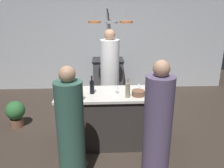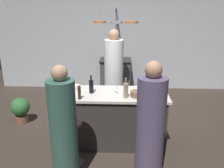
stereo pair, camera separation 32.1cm
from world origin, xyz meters
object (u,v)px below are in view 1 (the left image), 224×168
(guest_left, at_px, (71,134))
(wine_bottle_white, at_px, (128,90))
(stove_range, at_px, (108,76))
(potted_plant, at_px, (16,112))
(wine_glass_near_right_guest, at_px, (63,89))
(wine_glass_by_chef, at_px, (117,87))
(guest_right, at_px, (157,130))
(mixing_bowl_steel, at_px, (154,92))
(wine_bottle_dark, at_px, (92,87))
(chef, at_px, (110,77))
(bar_stool_left, at_px, (78,143))
(mixing_bowl_ceramic, at_px, (74,88))
(pepper_mill, at_px, (81,94))
(bar_stool_right, at_px, (154,141))
(wine_bottle_red, at_px, (156,83))
(wine_glass_near_left_guest, at_px, (139,85))
(mixing_bowl_wooden, at_px, (138,93))

(guest_left, distance_m, wine_bottle_white, 1.14)
(stove_range, relative_size, potted_plant, 1.71)
(wine_glass_near_right_guest, xyz_separation_m, wine_glass_by_chef, (0.83, 0.06, 0.00))
(guest_right, bearing_deg, mixing_bowl_steel, 81.41)
(wine_bottle_white, distance_m, wine_bottle_dark, 0.58)
(chef, height_order, bar_stool_left, chef)
(bar_stool_left, xyz_separation_m, wine_glass_near_right_guest, (-0.24, 0.54, 0.63))
(stove_range, bearing_deg, guest_left, -99.27)
(bar_stool_left, bearing_deg, wine_glass_by_chef, 45.07)
(wine_bottle_dark, relative_size, mixing_bowl_ceramic, 1.58)
(potted_plant, distance_m, pepper_mill, 1.77)
(bar_stool_left, xyz_separation_m, potted_plant, (-1.29, 1.24, -0.08))
(guest_right, bearing_deg, bar_stool_right, 80.64)
(guest_right, height_order, mixing_bowl_ceramic, guest_right)
(wine_glass_near_right_guest, bearing_deg, pepper_mill, -34.46)
(mixing_bowl_ceramic, bearing_deg, guest_right, -45.20)
(wine_bottle_red, relative_size, wine_glass_near_left_guest, 2.10)
(potted_plant, bearing_deg, wine_bottle_red, -10.92)
(pepper_mill, height_order, mixing_bowl_wooden, pepper_mill)
(bar_stool_right, relative_size, mixing_bowl_ceramic, 3.66)
(bar_stool_left, relative_size, wine_glass_by_chef, 4.66)
(wine_bottle_white, height_order, wine_glass_near_left_guest, wine_bottle_white)
(bar_stool_left, distance_m, wine_glass_near_right_guest, 0.86)
(chef, xyz_separation_m, wine_bottle_white, (0.22, -1.29, 0.19))
(mixing_bowl_wooden, bearing_deg, wine_bottle_white, -159.58)
(guest_left, height_order, guest_right, guest_right)
(guest_left, bearing_deg, wine_bottle_dark, 76.40)
(wine_glass_near_left_guest, distance_m, mixing_bowl_ceramic, 1.07)
(chef, height_order, bar_stool_right, chef)
(wine_bottle_white, xyz_separation_m, wine_glass_by_chef, (-0.15, 0.18, -0.02))
(wine_bottle_white, relative_size, mixing_bowl_ceramic, 1.70)
(potted_plant, relative_size, wine_bottle_white, 1.65)
(bar_stool_right, height_order, wine_bottle_dark, wine_bottle_dark)
(chef, xyz_separation_m, mixing_bowl_steel, (0.65, -1.16, 0.10))
(wine_glass_by_chef, height_order, mixing_bowl_ceramic, wine_glass_by_chef)
(wine_glass_by_chef, relative_size, mixing_bowl_ceramic, 0.79)
(wine_glass_near_left_guest, bearing_deg, stove_range, 100.10)
(stove_range, height_order, wine_glass_near_right_guest, wine_glass_near_right_guest)
(stove_range, relative_size, mixing_bowl_wooden, 4.37)
(mixing_bowl_steel, bearing_deg, mixing_bowl_wooden, -165.89)
(pepper_mill, xyz_separation_m, wine_bottle_white, (0.69, 0.08, 0.02))
(pepper_mill, xyz_separation_m, wine_bottle_red, (1.21, 0.41, 0.01))
(wine_glass_near_right_guest, bearing_deg, wine_glass_near_left_guest, 5.82)
(wine_glass_near_left_guest, xyz_separation_m, mixing_bowl_steel, (0.22, -0.11, -0.07))
(bar_stool_right, distance_m, potted_plant, 2.69)
(stove_range, bearing_deg, mixing_bowl_ceramic, -105.42)
(bar_stool_right, distance_m, guest_right, 0.54)
(wine_bottle_white, distance_m, mixing_bowl_wooden, 0.20)
(stove_range, distance_m, chef, 1.42)
(chef, bearing_deg, wine_bottle_red, -52.62)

